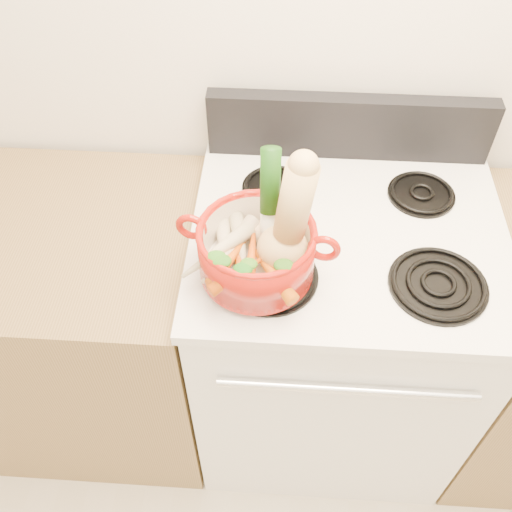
# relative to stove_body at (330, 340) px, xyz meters

# --- Properties ---
(wall_back) EXTENTS (3.50, 0.02, 2.60)m
(wall_back) POSITION_rel_stove_body_xyz_m (0.00, 0.35, 0.84)
(wall_back) COLOR white
(wall_back) RESTS_ON floor
(stove_body) EXTENTS (0.76, 0.65, 0.92)m
(stove_body) POSITION_rel_stove_body_xyz_m (0.00, 0.00, 0.00)
(stove_body) COLOR silver
(stove_body) RESTS_ON floor
(cooktop) EXTENTS (0.78, 0.67, 0.03)m
(cooktop) POSITION_rel_stove_body_xyz_m (0.00, 0.00, 0.47)
(cooktop) COLOR silver
(cooktop) RESTS_ON stove_body
(control_backsplash) EXTENTS (0.76, 0.05, 0.18)m
(control_backsplash) POSITION_rel_stove_body_xyz_m (0.00, 0.30, 0.58)
(control_backsplash) COLOR black
(control_backsplash) RESTS_ON cooktop
(oven_handle) EXTENTS (0.60, 0.02, 0.02)m
(oven_handle) POSITION_rel_stove_body_xyz_m (0.00, -0.34, 0.32)
(oven_handle) COLOR silver
(oven_handle) RESTS_ON stove_body
(burner_front_left) EXTENTS (0.22, 0.22, 0.02)m
(burner_front_left) POSITION_rel_stove_body_xyz_m (-0.19, -0.16, 0.50)
(burner_front_left) COLOR black
(burner_front_left) RESTS_ON cooktop
(burner_front_right) EXTENTS (0.22, 0.22, 0.02)m
(burner_front_right) POSITION_rel_stove_body_xyz_m (0.19, -0.16, 0.50)
(burner_front_right) COLOR black
(burner_front_right) RESTS_ON cooktop
(burner_back_left) EXTENTS (0.17, 0.17, 0.02)m
(burner_back_left) POSITION_rel_stove_body_xyz_m (-0.19, 0.14, 0.50)
(burner_back_left) COLOR black
(burner_back_left) RESTS_ON cooktop
(burner_back_right) EXTENTS (0.17, 0.17, 0.02)m
(burner_back_right) POSITION_rel_stove_body_xyz_m (0.19, 0.14, 0.50)
(burner_back_right) COLOR black
(burner_back_right) RESTS_ON cooktop
(dutch_oven) EXTENTS (0.29, 0.29, 0.13)m
(dutch_oven) POSITION_rel_stove_body_xyz_m (-0.22, -0.15, 0.57)
(dutch_oven) COLOR #97120A
(dutch_oven) RESTS_ON burner_front_left
(pot_handle_left) EXTENTS (0.07, 0.03, 0.07)m
(pot_handle_left) POSITION_rel_stove_body_xyz_m (-0.36, -0.13, 0.61)
(pot_handle_left) COLOR #97120A
(pot_handle_left) RESTS_ON dutch_oven
(pot_handle_right) EXTENTS (0.07, 0.03, 0.07)m
(pot_handle_right) POSITION_rel_stove_body_xyz_m (-0.08, -0.17, 0.61)
(pot_handle_right) COLOR #97120A
(pot_handle_right) RESTS_ON dutch_oven
(squash) EXTENTS (0.16, 0.13, 0.30)m
(squash) POSITION_rel_stove_body_xyz_m (-0.16, -0.15, 0.68)
(squash) COLOR tan
(squash) RESTS_ON dutch_oven
(leek) EXTENTS (0.05, 0.10, 0.28)m
(leek) POSITION_rel_stove_body_xyz_m (-0.20, -0.11, 0.67)
(leek) COLOR silver
(leek) RESTS_ON dutch_oven
(ginger) EXTENTS (0.10, 0.09, 0.05)m
(ginger) POSITION_rel_stove_body_xyz_m (-0.20, -0.08, 0.56)
(ginger) COLOR tan
(ginger) RESTS_ON dutch_oven
(parsnip_0) EXTENTS (0.08, 0.23, 0.06)m
(parsnip_0) POSITION_rel_stove_body_xyz_m (-0.29, -0.14, 0.56)
(parsnip_0) COLOR beige
(parsnip_0) RESTS_ON dutch_oven
(parsnip_1) EXTENTS (0.14, 0.19, 0.06)m
(parsnip_1) POSITION_rel_stove_body_xyz_m (-0.28, -0.15, 0.57)
(parsnip_1) COLOR beige
(parsnip_1) RESTS_ON dutch_oven
(parsnip_2) EXTENTS (0.08, 0.19, 0.06)m
(parsnip_2) POSITION_rel_stove_body_xyz_m (-0.26, -0.12, 0.57)
(parsnip_2) COLOR beige
(parsnip_2) RESTS_ON dutch_oven
(parsnip_3) EXTENTS (0.17, 0.16, 0.06)m
(parsnip_3) POSITION_rel_stove_body_xyz_m (-0.31, -0.16, 0.57)
(parsnip_3) COLOR beige
(parsnip_3) RESTS_ON dutch_oven
(carrot_0) EXTENTS (0.06, 0.16, 0.04)m
(carrot_0) POSITION_rel_stove_body_xyz_m (-0.25, -0.18, 0.55)
(carrot_0) COLOR #BE5709
(carrot_0) RESTS_ON dutch_oven
(carrot_1) EXTENTS (0.10, 0.15, 0.04)m
(carrot_1) POSITION_rel_stove_body_xyz_m (-0.28, -0.18, 0.56)
(carrot_1) COLOR #BE5009
(carrot_1) RESTS_ON dutch_oven
(carrot_2) EXTENTS (0.13, 0.16, 0.05)m
(carrot_2) POSITION_rel_stove_body_xyz_m (-0.19, -0.21, 0.57)
(carrot_2) COLOR #D35C0A
(carrot_2) RESTS_ON dutch_oven
(carrot_3) EXTENTS (0.13, 0.12, 0.04)m
(carrot_3) POSITION_rel_stove_body_xyz_m (-0.26, -0.22, 0.57)
(carrot_3) COLOR #C74B09
(carrot_3) RESTS_ON dutch_oven
(carrot_4) EXTENTS (0.03, 0.14, 0.04)m
(carrot_4) POSITION_rel_stove_body_xyz_m (-0.23, -0.17, 0.58)
(carrot_4) COLOR #C64E09
(carrot_4) RESTS_ON dutch_oven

